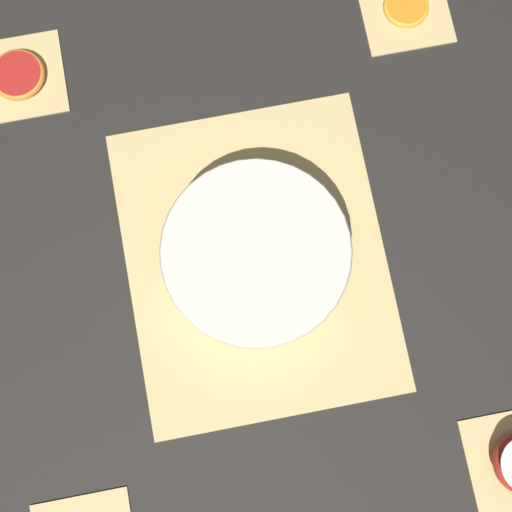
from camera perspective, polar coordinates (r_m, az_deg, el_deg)
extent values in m
plane|color=black|center=(1.04, 0.00, -0.34)|extent=(6.00, 6.00, 0.00)
cube|color=#D6B775|center=(1.03, 0.00, -0.32)|extent=(0.45, 0.37, 0.01)
cube|color=#3D2D19|center=(1.02, 1.61, -8.57)|extent=(0.01, 0.37, 0.00)
cube|color=#3D2D19|center=(1.02, 0.79, -4.41)|extent=(0.01, 0.37, 0.00)
cube|color=#3D2D19|center=(1.03, 0.00, -0.30)|extent=(0.01, 0.37, 0.00)
cube|color=#3D2D19|center=(1.05, -0.77, 3.71)|extent=(0.01, 0.37, 0.00)
cube|color=#3D2D19|center=(1.07, -1.53, 7.58)|extent=(0.01, 0.37, 0.00)
cube|color=#D6B775|center=(1.19, 11.83, 18.76)|extent=(0.13, 0.13, 0.01)
cube|color=#3D2D19|center=(1.17, 12.23, 17.36)|extent=(0.00, 0.13, 0.00)
cube|color=#3D2D19|center=(1.19, 11.85, 18.80)|extent=(0.00, 0.13, 0.00)
cube|color=#D6B775|center=(1.17, -18.38, 13.41)|extent=(0.13, 0.13, 0.01)
cube|color=#3D2D19|center=(1.16, -18.27, 12.46)|extent=(0.00, 0.13, 0.00)
cube|color=#3D2D19|center=(1.18, -18.54, 14.41)|extent=(0.00, 0.13, 0.00)
cylinder|color=silver|center=(0.99, 0.00, 0.07)|extent=(0.26, 0.26, 0.07)
torus|color=silver|center=(0.97, 0.00, 0.39)|extent=(0.26, 0.26, 0.01)
cylinder|color=beige|center=(0.99, 4.73, 1.61)|extent=(0.03, 0.03, 0.01)
cylinder|color=beige|center=(0.99, -0.50, -3.04)|extent=(0.03, 0.03, 0.01)
cylinder|color=beige|center=(1.00, 0.98, -4.19)|extent=(0.03, 0.03, 0.01)
cylinder|color=beige|center=(1.00, -5.86, 0.67)|extent=(0.03, 0.03, 0.01)
cylinder|color=beige|center=(0.98, -2.70, -2.23)|extent=(0.03, 0.03, 0.01)
cylinder|color=beige|center=(0.96, 2.63, -3.14)|extent=(0.03, 0.03, 0.01)
cylinder|color=beige|center=(1.01, -1.13, -1.71)|extent=(0.03, 0.03, 0.01)
cylinder|color=beige|center=(0.99, 2.27, 2.73)|extent=(0.03, 0.03, 0.01)
cylinder|color=beige|center=(0.98, 1.37, -5.07)|extent=(0.03, 0.03, 0.01)
cylinder|color=beige|center=(1.01, -3.17, 0.59)|extent=(0.03, 0.03, 0.01)
cylinder|color=beige|center=(1.00, -0.05, 4.98)|extent=(0.03, 0.03, 0.01)
cylinder|color=beige|center=(0.98, -0.24, -5.68)|extent=(0.02, 0.02, 0.01)
cube|color=white|center=(1.00, -2.64, -3.59)|extent=(0.03, 0.03, 0.03)
cube|color=white|center=(1.03, 3.48, 2.41)|extent=(0.03, 0.03, 0.03)
cube|color=white|center=(1.02, -5.40, -1.27)|extent=(0.02, 0.02, 0.02)
cube|color=white|center=(0.98, 5.16, -2.87)|extent=(0.03, 0.03, 0.03)
cube|color=white|center=(1.01, -0.45, -4.26)|extent=(0.02, 0.02, 0.02)
cube|color=white|center=(0.96, -0.38, -3.46)|extent=(0.02, 0.02, 0.02)
cube|color=white|center=(0.97, -1.63, -5.70)|extent=(0.02, 0.02, 0.02)
cube|color=white|center=(1.02, 2.03, 5.27)|extent=(0.03, 0.03, 0.03)
ellipsoid|color=orange|center=(0.99, -4.80, 2.13)|extent=(0.03, 0.01, 0.01)
ellipsoid|color=orange|center=(1.00, 2.65, -5.43)|extent=(0.02, 0.01, 0.01)
ellipsoid|color=#B2231E|center=(1.01, 4.91, 2.98)|extent=(0.03, 0.02, 0.01)
ellipsoid|color=#B2231E|center=(0.97, -1.70, 1.98)|extent=(0.03, 0.02, 0.02)
ellipsoid|color=orange|center=(1.01, 2.56, -0.09)|extent=(0.03, 0.02, 0.02)
ellipsoid|color=orange|center=(1.01, 0.27, -0.45)|extent=(0.02, 0.01, 0.01)
ellipsoid|color=orange|center=(1.00, 0.10, 1.34)|extent=(0.03, 0.01, 0.01)
cylinder|color=orange|center=(1.18, 11.92, 18.94)|extent=(0.06, 0.06, 0.01)
torus|color=#F4A82D|center=(1.18, 11.92, 18.94)|extent=(0.07, 0.07, 0.01)
cylinder|color=#B2231E|center=(1.17, -18.52, 13.58)|extent=(0.07, 0.07, 0.01)
torus|color=orange|center=(1.17, -18.52, 13.58)|extent=(0.08, 0.08, 0.01)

